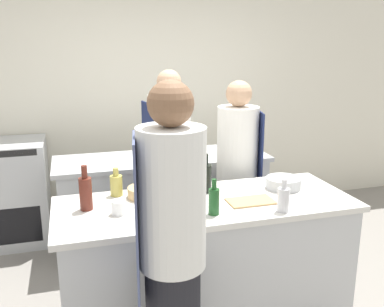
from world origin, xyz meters
TOP-DOWN VIEW (x-y plane):
  - wall_back at (0.00, 2.13)m, footprint 8.00×0.06m
  - prep_counter at (0.00, 0.00)m, footprint 2.04×0.78m
  - pass_counter at (-0.04, 1.22)m, footprint 2.01×0.66m
  - oven_range at (-1.47, 1.75)m, footprint 0.72×0.65m
  - chef_at_prep_near at (-0.39, -0.62)m, footprint 0.39×0.37m
  - chef_at_stove at (0.51, 0.69)m, footprint 0.39×0.38m
  - chef_at_pass_far at (-0.10, 0.64)m, footprint 0.37×0.35m
  - bottle_olive_oil at (0.42, -0.30)m, footprint 0.08×0.08m
  - bottle_vinegar at (-0.02, -0.22)m, footprint 0.07×0.07m
  - bottle_wine at (-0.09, 0.16)m, footprint 0.09×0.09m
  - bottle_cooking_oil at (-0.57, 0.29)m, footprint 0.09×0.09m
  - bottle_sauce at (-0.79, 0.08)m, footprint 0.08×0.08m
  - bottle_water at (0.05, 0.18)m, footprint 0.09×0.09m
  - bowl_mixing_large at (-0.39, 0.20)m, footprint 0.24×0.24m
  - bowl_prep_small at (0.63, 0.10)m, footprint 0.26×0.26m
  - cup at (-0.60, -0.05)m, footprint 0.09×0.09m
  - cutting_board at (0.29, -0.10)m, footprint 0.32×0.19m
  - stockpot at (0.76, 1.26)m, footprint 0.27×0.27m

SIDE VIEW (x-z plane):
  - prep_counter at x=0.00m, z-range 0.00..0.91m
  - pass_counter at x=-0.04m, z-range 0.00..0.91m
  - oven_range at x=-1.47m, z-range 0.00..1.02m
  - chef_at_stove at x=0.51m, z-range 0.00..1.66m
  - chef_at_pass_far at x=-0.10m, z-range 0.01..1.77m
  - chef_at_prep_near at x=-0.39m, z-range 0.01..1.80m
  - cutting_board at x=0.29m, z-range 0.91..0.92m
  - bowl_mixing_large at x=-0.39m, z-range 0.91..0.98m
  - bowl_prep_small at x=0.63m, z-range 0.91..0.99m
  - cup at x=-0.60m, z-range 0.91..1.00m
  - bottle_cooking_oil at x=-0.57m, z-range 0.89..1.09m
  - bottle_olive_oil at x=0.42m, z-range 0.89..1.10m
  - bottle_vinegar at x=-0.02m, z-range 0.89..1.12m
  - stockpot at x=0.76m, z-range 0.91..1.09m
  - bottle_water at x=0.05m, z-range 0.88..1.16m
  - bottle_wine at x=-0.09m, z-range 0.88..1.17m
  - bottle_sauce at x=-0.79m, z-range 0.88..1.18m
  - wall_back at x=0.00m, z-range 0.00..2.80m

